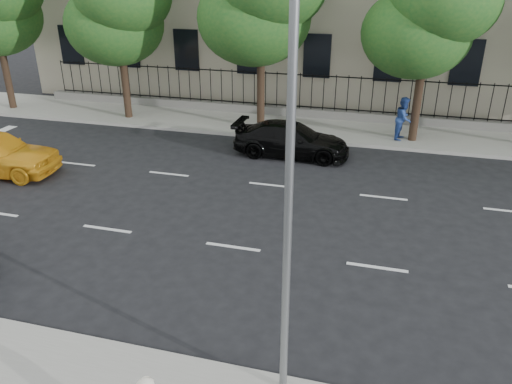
# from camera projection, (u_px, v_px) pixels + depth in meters

# --- Properties ---
(ground) EXTENTS (120.00, 120.00, 0.00)m
(ground) POSITION_uv_depth(u_px,v_px,m) (202.00, 299.00, 11.96)
(ground) COLOR black
(ground) RESTS_ON ground
(far_sidewalk) EXTENTS (60.00, 4.00, 0.15)m
(far_sidewalk) POSITION_uv_depth(u_px,v_px,m) (305.00, 127.00, 24.20)
(far_sidewalk) COLOR gray
(far_sidewalk) RESTS_ON ground
(lane_markings) EXTENTS (49.60, 4.62, 0.01)m
(lane_markings) POSITION_uv_depth(u_px,v_px,m) (254.00, 212.00, 16.12)
(lane_markings) COLOR silver
(lane_markings) RESTS_ON ground
(iron_fence) EXTENTS (30.00, 0.50, 2.20)m
(iron_fence) POSITION_uv_depth(u_px,v_px,m) (311.00, 107.00, 25.45)
(iron_fence) COLOR slate
(iron_fence) RESTS_ON far_sidewalk
(street_light) EXTENTS (0.25, 3.32, 8.05)m
(street_light) POSITION_uv_depth(u_px,v_px,m) (298.00, 119.00, 7.66)
(street_light) COLOR slate
(street_light) RESTS_ON near_sidewalk
(tree_d) EXTENTS (5.34, 4.94, 8.84)m
(tree_d) POSITION_uv_depth(u_px,v_px,m) (431.00, 4.00, 20.03)
(tree_d) COLOR #382619
(tree_d) RESTS_ON far_sidewalk
(black_sedan) EXTENTS (4.81, 2.01, 1.39)m
(black_sedan) POSITION_uv_depth(u_px,v_px,m) (291.00, 140.00, 20.60)
(black_sedan) COLOR black
(black_sedan) RESTS_ON ground
(pedestrian_far) EXTENTS (0.92, 1.07, 1.89)m
(pedestrian_far) POSITION_uv_depth(u_px,v_px,m) (404.00, 118.00, 21.99)
(pedestrian_far) COLOR #27448F
(pedestrian_far) RESTS_ON far_sidewalk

